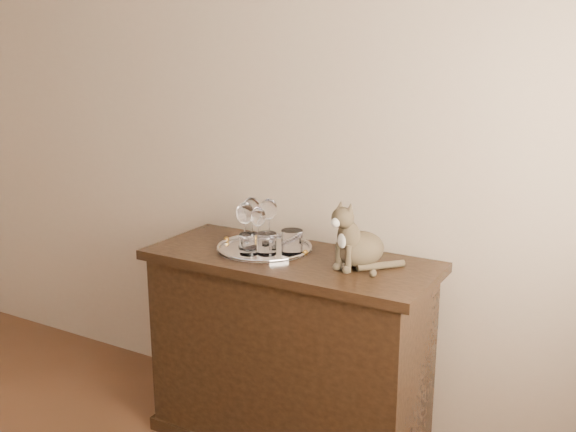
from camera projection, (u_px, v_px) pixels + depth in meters
name	position (u px, v px, depth m)	size (l,w,h in m)	color
wall_back	(212.00, 119.00, 3.04)	(4.00, 0.10, 2.70)	#C3AB92
sideboard	(289.00, 352.00, 2.72)	(1.20, 0.50, 0.85)	black
tray	(265.00, 249.00, 2.69)	(0.40, 0.40, 0.01)	silver
wine_glass_a	(252.00, 219.00, 2.79)	(0.07, 0.07, 0.19)	white
wine_glass_b	(269.00, 221.00, 2.76)	(0.07, 0.07, 0.19)	silver
wine_glass_c	(245.00, 225.00, 2.68)	(0.07, 0.07, 0.19)	white
wine_glass_d	(258.00, 228.00, 2.68)	(0.07, 0.07, 0.18)	silver
tumbler_a	(267.00, 244.00, 2.60)	(0.08, 0.08, 0.09)	silver
tumbler_b	(249.00, 244.00, 2.60)	(0.08, 0.08, 0.09)	silver
tumbler_c	(292.00, 242.00, 2.60)	(0.09, 0.09, 0.10)	white
cat	(360.00, 232.00, 2.47)	(0.27, 0.25, 0.27)	brown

